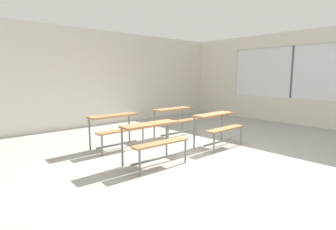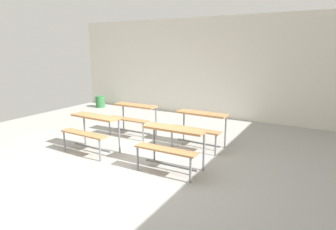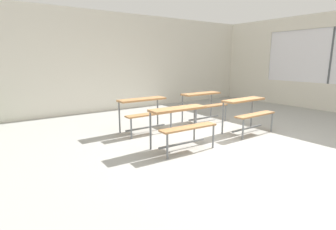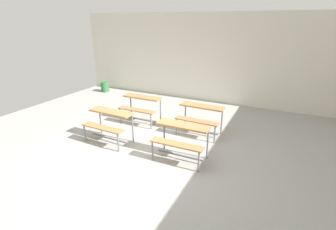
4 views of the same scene
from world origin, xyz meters
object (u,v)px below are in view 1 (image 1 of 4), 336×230
desk_bench_r0c1 (218,122)px  desk_bench_r1c1 (175,115)px  desk_bench_r0c0 (154,134)px  desk_bench_r1c0 (116,123)px

desk_bench_r0c1 → desk_bench_r1c1: same height
desk_bench_r0c0 → desk_bench_r0c1: bearing=2.2°
desk_bench_r0c1 → desk_bench_r1c0: (-1.81, 1.35, 0.00)m
desk_bench_r0c1 → desk_bench_r1c1: size_ratio=0.99×
desk_bench_r0c0 → desk_bench_r1c1: size_ratio=1.01×
desk_bench_r0c0 → desk_bench_r1c1: bearing=39.0°
desk_bench_r0c1 → desk_bench_r0c0: bearing=179.5°
desk_bench_r0c0 → desk_bench_r1c1: (1.78, 1.34, 0.00)m
desk_bench_r0c0 → desk_bench_r1c0: bearing=90.8°
desk_bench_r0c0 → desk_bench_r1c1: same height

